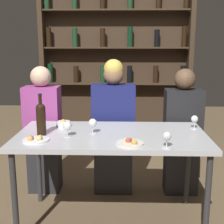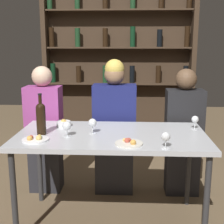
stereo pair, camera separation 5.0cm
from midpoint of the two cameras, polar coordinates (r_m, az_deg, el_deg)
ground_plane at (r=2.79m, az=-0.63°, el=-19.38°), size 10.00×10.00×0.00m
dining_table at (r=2.49m, az=-0.67°, el=-5.39°), size 1.50×0.79×0.77m
wine_rack_wall at (r=4.22m, az=0.39°, el=7.66°), size 1.99×0.21×2.15m
wine_bottle at (r=2.47m, az=-13.43°, el=-0.96°), size 0.07×0.07×0.32m
wine_glass_0 at (r=2.14m, az=9.34°, el=-4.51°), size 0.06×0.06×0.12m
wine_glass_1 at (r=2.40m, az=-8.79°, el=-2.65°), size 0.07×0.07×0.12m
wine_glass_2 at (r=2.67m, az=14.34°, el=-1.36°), size 0.06×0.06×0.11m
wine_glass_3 at (r=2.45m, az=-4.14°, el=-2.11°), size 0.07×0.07×0.12m
food_plate_0 at (r=2.36m, az=-14.35°, el=-4.88°), size 0.19×0.19×0.04m
food_plate_1 at (r=2.22m, az=2.68°, el=-5.61°), size 0.20×0.20×0.05m
snack_bowl at (r=2.70m, az=-9.42°, el=-2.13°), size 0.12×0.12×0.07m
seated_person_left at (r=3.17m, az=-12.88°, el=-3.79°), size 0.34×0.22×1.26m
seated_person_center at (r=3.06m, az=-0.20°, el=-3.35°), size 0.41×0.22×1.33m
seated_person_right at (r=3.13m, az=12.25°, el=-4.20°), size 0.35×0.22×1.24m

